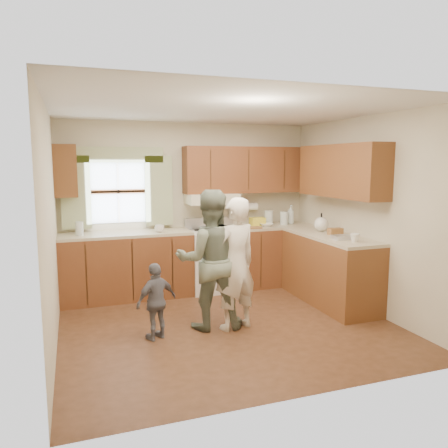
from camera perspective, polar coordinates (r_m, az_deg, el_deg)
name	(u,v)px	position (r m, az deg, el deg)	size (l,w,h in m)	color
room	(227,220)	(5.03, 0.42, 0.47)	(3.80, 3.80, 3.80)	#432715
kitchen_fixtures	(242,238)	(6.30, 2.40, -1.78)	(3.80, 2.25, 2.15)	#4A2410
stove	(214,259)	(6.60, -1.32, -4.62)	(0.76, 0.67, 1.07)	silver
woman_left	(235,264)	(5.00, 1.44, -5.24)	(0.56, 0.37, 1.53)	silver
woman_right	(210,260)	(5.03, -1.89, -4.67)	(0.78, 0.61, 1.61)	#213622
child	(156,301)	(4.85, -8.82, -9.94)	(0.50, 0.21, 0.85)	slate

